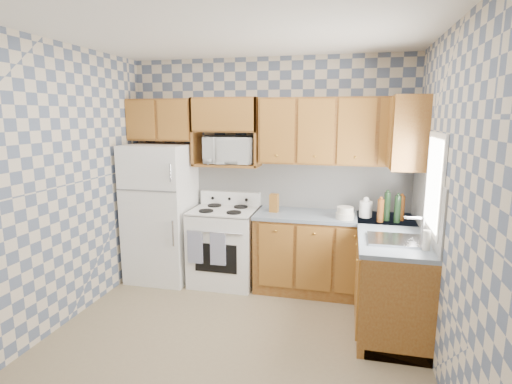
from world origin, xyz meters
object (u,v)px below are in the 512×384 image
stove_body (224,247)px  microwave (230,150)px  refrigerator (161,213)px  electric_kettle (366,209)px

stove_body → microwave: 1.18m
refrigerator → microwave: size_ratio=2.84×
stove_body → electric_kettle: 1.73m
microwave → stove_body: bearing=-104.6°
stove_body → microwave: (0.03, 0.19, 1.16)m
microwave → electric_kettle: microwave is taller
refrigerator → electric_kettle: bearing=0.7°
microwave → electric_kettle: (1.61, -0.18, -0.61)m
stove_body → electric_kettle: (1.64, 0.01, 0.56)m
refrigerator → electric_kettle: refrigerator is taller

